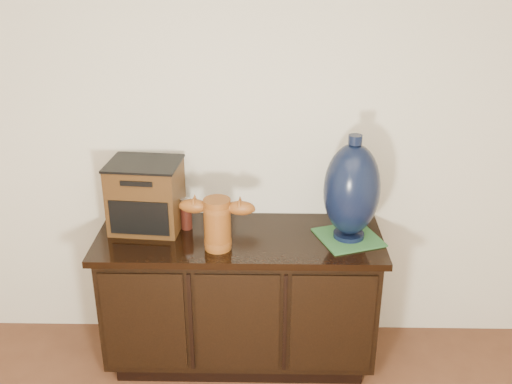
{
  "coord_description": "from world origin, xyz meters",
  "views": [
    {
      "loc": [
        0.14,
        -0.48,
        2.19
      ],
      "look_at": [
        0.09,
        2.18,
        1.02
      ],
      "focal_mm": 42.0,
      "sensor_mm": 36.0,
      "label": 1
    }
  ],
  "objects_px": {
    "sideboard": "(240,297)",
    "lamp_base": "(352,190)",
    "tv_radio": "(146,195)",
    "terracotta_vessel": "(217,221)",
    "spray_can": "(186,214)"
  },
  "relations": [
    {
      "from": "sideboard",
      "to": "spray_can",
      "type": "height_order",
      "value": "spray_can"
    },
    {
      "from": "terracotta_vessel",
      "to": "tv_radio",
      "type": "xyz_separation_m",
      "value": [
        -0.38,
        0.22,
        0.03
      ]
    },
    {
      "from": "sideboard",
      "to": "tv_radio",
      "type": "height_order",
      "value": "tv_radio"
    },
    {
      "from": "tv_radio",
      "to": "lamp_base",
      "type": "bearing_deg",
      "value": -0.6
    },
    {
      "from": "sideboard",
      "to": "lamp_base",
      "type": "bearing_deg",
      "value": -1.14
    },
    {
      "from": "terracotta_vessel",
      "to": "lamp_base",
      "type": "relative_size",
      "value": 0.69
    },
    {
      "from": "sideboard",
      "to": "terracotta_vessel",
      "type": "xyz_separation_m",
      "value": [
        -0.1,
        -0.13,
        0.52
      ]
    },
    {
      "from": "terracotta_vessel",
      "to": "spray_can",
      "type": "bearing_deg",
      "value": 135.14
    },
    {
      "from": "terracotta_vessel",
      "to": "lamp_base",
      "type": "height_order",
      "value": "lamp_base"
    },
    {
      "from": "terracotta_vessel",
      "to": "tv_radio",
      "type": "relative_size",
      "value": 0.96
    },
    {
      "from": "sideboard",
      "to": "spray_can",
      "type": "bearing_deg",
      "value": 163.17
    },
    {
      "from": "terracotta_vessel",
      "to": "tv_radio",
      "type": "bearing_deg",
      "value": 154.65
    },
    {
      "from": "sideboard",
      "to": "lamp_base",
      "type": "relative_size",
      "value": 2.71
    },
    {
      "from": "sideboard",
      "to": "lamp_base",
      "type": "distance_m",
      "value": 0.84
    },
    {
      "from": "sideboard",
      "to": "tv_radio",
      "type": "xyz_separation_m",
      "value": [
        -0.48,
        0.1,
        0.55
      ]
    }
  ]
}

